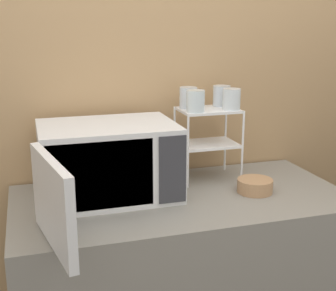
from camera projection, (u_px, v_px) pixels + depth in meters
name	position (u px, v px, depth m)	size (l,w,h in m)	color
wall_back	(157.00, 94.00, 2.24)	(8.00, 0.06, 2.60)	tan
microwave	(106.00, 162.00, 1.92)	(0.59, 0.83, 0.31)	silver
dish_rack	(208.00, 129.00, 2.14)	(0.27, 0.20, 0.33)	white
glass_front_left	(196.00, 101.00, 2.03)	(0.08, 0.08, 0.09)	silver
glass_back_right	(222.00, 96.00, 2.18)	(0.08, 0.08, 0.09)	silver
glass_front_right	(231.00, 99.00, 2.08)	(0.08, 0.08, 0.09)	silver
glass_back_left	(188.00, 97.00, 2.13)	(0.08, 0.08, 0.09)	silver
bowl	(255.00, 186.00, 2.02)	(0.15, 0.15, 0.06)	#AD7F56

